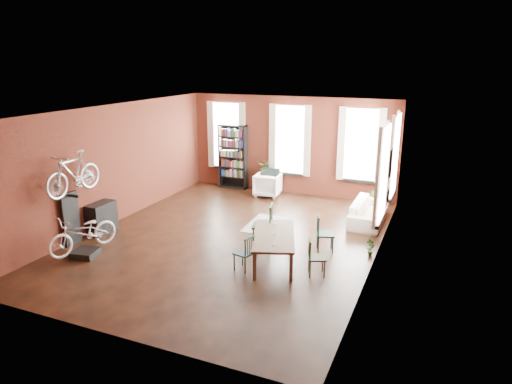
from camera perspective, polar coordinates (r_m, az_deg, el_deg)
The scene contains 19 objects.
room at distance 11.34m, azimuth -0.75°, elevation 5.09°, with size 9.00×9.04×3.22m.
dining_table at distance 10.13m, azimuth 2.25°, elevation -7.05°, with size 0.87×1.92×0.66m, color brown.
dining_chair_a at distance 9.76m, azimuth -1.55°, elevation -7.60°, with size 0.36×0.36×0.78m, color #1B3C3A.
dining_chair_b at distance 10.93m, azimuth 0.81°, elevation -4.19°, with size 0.47×0.47×1.03m, color #1F2E1B.
dining_chair_c at distance 9.62m, azimuth 7.61°, elevation -8.11°, with size 0.36×0.36×0.78m, color #21301C.
dining_chair_d at distance 10.75m, azimuth 8.66°, elevation -5.19°, with size 0.41×0.41×0.88m, color #1B3B3B.
bookshelf at distance 15.75m, azimuth -2.87°, elevation 4.41°, with size 1.00×0.32×2.20m, color black.
white_armchair at distance 14.94m, azimuth 1.47°, elevation 1.05°, with size 0.80×0.75×0.82m, color white.
cream_sofa at distance 12.91m, azimuth 13.95°, elevation -1.93°, with size 2.08×0.61×0.81m, color beige.
striped_rug at distance 12.46m, azimuth 1.28°, elevation -4.06°, with size 0.95×1.53×0.01m, color black.
bike_trainer at distance 11.20m, azimuth -20.56°, elevation -7.17°, with size 0.53×0.53×0.15m, color black.
bike_wall_rack at distance 11.83m, azimuth -22.14°, elevation -3.13°, with size 0.16×0.60×1.30m, color black.
console_table at distance 12.44m, azimuth -18.74°, elevation -3.07°, with size 0.40×0.80×0.80m, color black.
plant_stand at distance 15.46m, azimuth 1.33°, elevation 1.08°, with size 0.28×0.28×0.56m, color black.
plant_by_sofa at distance 13.99m, azimuth 14.32°, elevation -1.64°, with size 0.38×0.68×0.31m, color #325A24.
plant_small at distance 10.86m, azimuth 14.04°, elevation -7.35°, with size 0.21×0.41×0.15m, color #2B5421.
bicycle_floor at distance 10.86m, azimuth -21.00°, elevation -2.84°, with size 0.58×0.87×1.66m, color silver.
bicycle_hung at distance 11.28m, azimuth -22.03°, elevation 3.81°, with size 0.47×1.00×1.66m, color #A5A8AD.
plant_on_stand at distance 15.31m, azimuth 1.28°, elevation 2.85°, with size 0.50×0.56×0.43m, color #395D25.
Camera 1 is at (4.71, -9.57, 4.35)m, focal length 32.00 mm.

